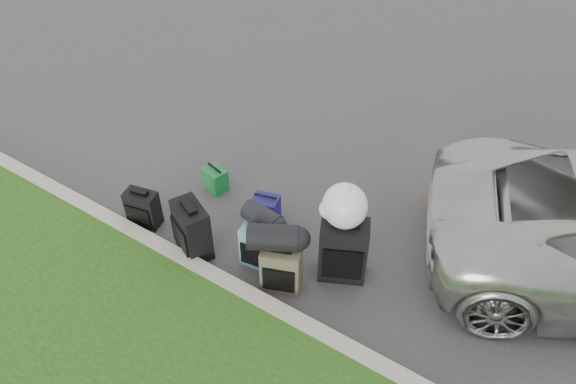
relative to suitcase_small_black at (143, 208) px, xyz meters
The scene contains 12 objects.
ground 1.78m from the suitcase_small_black, 24.40° to the left, with size 120.00×120.00×0.00m, color #383535.
curb 1.63m from the suitcase_small_black, ahead, with size 120.00×0.18×0.15m, color #9E937F.
suitcase_small_black is the anchor object (origin of this frame).
suitcase_large_black_left 0.82m from the suitcase_small_black, ahead, with size 0.48×0.29×0.69m, color black.
suitcase_olive 1.96m from the suitcase_small_black, ahead, with size 0.42×0.26×0.58m, color #45412C.
suitcase_teal 1.57m from the suitcase_small_black, ahead, with size 0.38×0.23×0.54m, color teal.
suitcase_large_black_right 2.51m from the suitcase_small_black, 14.07° to the left, with size 0.52×0.31×0.78m, color black.
tote_green 1.04m from the suitcase_small_black, 71.11° to the left, with size 0.28×0.22×0.32m, color #197431.
tote_navy 1.49m from the suitcase_small_black, 36.00° to the left, with size 0.31×0.25×0.34m, color navy.
duffel_left 1.92m from the suitcase_small_black, ahead, with size 0.28×0.28×0.53m, color black.
duffel_right 1.64m from the suitcase_small_black, 11.77° to the left, with size 0.24×0.24×0.43m, color black.
trash_bag 2.59m from the suitcase_small_black, 14.80° to the left, with size 0.48×0.48×0.48m, color white.
Camera 1 is at (2.57, -3.90, 4.95)m, focal length 35.00 mm.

